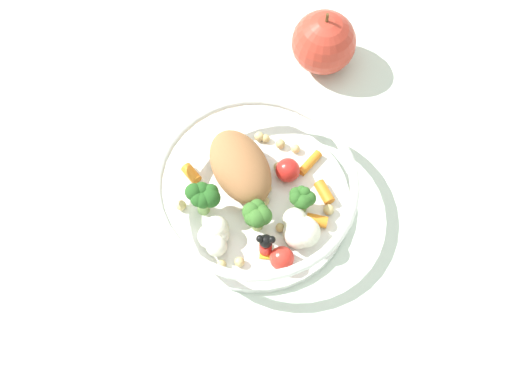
# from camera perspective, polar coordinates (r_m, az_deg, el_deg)

# --- Properties ---
(ground_plane) EXTENTS (2.40, 2.40, 0.00)m
(ground_plane) POSITION_cam_1_polar(r_m,az_deg,el_deg) (0.83, -1.02, -0.40)
(ground_plane) COLOR silver
(food_container) EXTENTS (0.22, 0.22, 0.06)m
(food_container) POSITION_cam_1_polar(r_m,az_deg,el_deg) (0.79, -0.06, -0.18)
(food_container) COLOR white
(food_container) RESTS_ON ground_plane
(loose_apple) EXTENTS (0.08, 0.08, 0.09)m
(loose_apple) POSITION_cam_1_polar(r_m,az_deg,el_deg) (0.90, 5.28, 11.47)
(loose_apple) COLOR #BC3828
(loose_apple) RESTS_ON ground_plane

